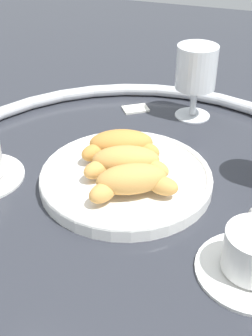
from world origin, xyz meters
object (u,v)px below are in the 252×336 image
croissant_large (121,145)px  sugar_packet (136,108)px  croissant_small (126,162)px  juice_glass_left (196,71)px  croissant_extra (132,181)px  pastry_plate (126,178)px

croissant_large → sugar_packet: size_ratio=2.54×
croissant_small → juice_glass_left: (-0.04, -0.26, 0.05)m
croissant_small → croissant_extra: same height
croissant_large → juice_glass_left: (-0.07, -0.22, 0.05)m
croissant_large → croissant_extra: bearing=118.7°
pastry_plate → juice_glass_left: 0.28m
pastry_plate → sugar_packet: size_ratio=5.24×
pastry_plate → sugar_packet: (0.07, -0.25, -0.01)m
croissant_extra → pastry_plate: bearing=-61.4°
sugar_packet → croissant_extra: bearing=72.0°
pastry_plate → croissant_large: 0.06m
croissant_large → croissant_small: same height
croissant_large → pastry_plate: bearing=118.9°
pastry_plate → croissant_large: (0.02, -0.04, 0.03)m
pastry_plate → croissant_large: size_ratio=2.06×
croissant_small → croissant_extra: 0.05m
pastry_plate → croissant_large: bearing=-61.1°
pastry_plate → sugar_packet: bearing=-74.5°
juice_glass_left → sugar_packet: size_ratio=2.80×
croissant_large → croissant_extra: same height
croissant_small → sugar_packet: croissant_small is taller
croissant_small → sugar_packet: size_ratio=2.56×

